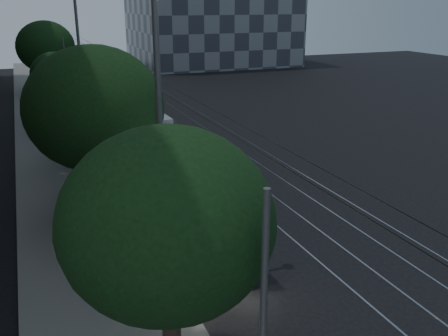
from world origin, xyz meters
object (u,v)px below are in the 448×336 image
car_white_b (95,117)px  car_white_c (104,102)px  car_white_a (98,123)px  streetlamp_far (85,43)px  streetlamp_near (172,99)px  trolleybus (160,180)px  pickup_silver (135,155)px  car_white_d (91,89)px

car_white_b → car_white_c: size_ratio=1.18×
car_white_a → streetlamp_far: streetlamp_far is taller
car_white_c → streetlamp_near: 29.13m
trolleybus → car_white_b: trolleybus is taller
trolleybus → car_white_c: 24.02m
trolleybus → car_white_a: (-0.20, 16.72, -1.18)m
car_white_a → streetlamp_far: bearing=-132.9°
pickup_silver → streetlamp_near: (-1.10, -11.69, 5.31)m
car_white_d → car_white_a: bearing=-91.3°
trolleybus → car_white_a: size_ratio=3.47×
pickup_silver → car_white_d: bearing=74.2°
pickup_silver → car_white_a: size_ratio=1.63×
car_white_d → streetlamp_near: streetlamp_near is taller
trolleybus → car_white_a: 16.77m
pickup_silver → car_white_d: pickup_silver is taller
trolleybus → car_white_b: 18.40m
car_white_d → streetlamp_far: bearing=-93.0°
trolleybus → streetlamp_far: bearing=90.2°
pickup_silver → streetlamp_near: size_ratio=0.61×
pickup_silver → car_white_d: size_ratio=1.40×
pickup_silver → car_white_a: pickup_silver is taller
car_white_d → streetlamp_far: (-1.91, -14.62, 5.60)m
pickup_silver → car_white_b: pickup_silver is taller
car_white_c → streetlamp_far: 9.62m
trolleybus → streetlamp_far: (-0.68, 16.41, 4.53)m
car_white_b → car_white_d: bearing=69.9°
car_white_a → car_white_c: (1.60, 7.23, 0.10)m
car_white_a → car_white_d: bearing=98.1°
car_white_a → car_white_b: car_white_b is taller
car_white_b → streetlamp_far: 5.93m
car_white_a → streetlamp_near: streetlamp_near is taller
trolleybus → streetlamp_far: size_ratio=1.26×
car_white_a → car_white_b: 1.65m
streetlamp_near → streetlamp_far: bearing=90.0°
car_white_b → streetlamp_near: 23.60m
pickup_silver → streetlamp_near: streetlamp_near is taller
car_white_c → car_white_d: car_white_d is taller
streetlamp_far → streetlamp_near: bearing=-90.0°
car_white_b → trolleybus: bearing=-103.0°
streetlamp_far → car_white_c: bearing=74.6°
pickup_silver → car_white_a: (-0.62, 9.63, -0.22)m
car_white_c → trolleybus: bearing=-84.8°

